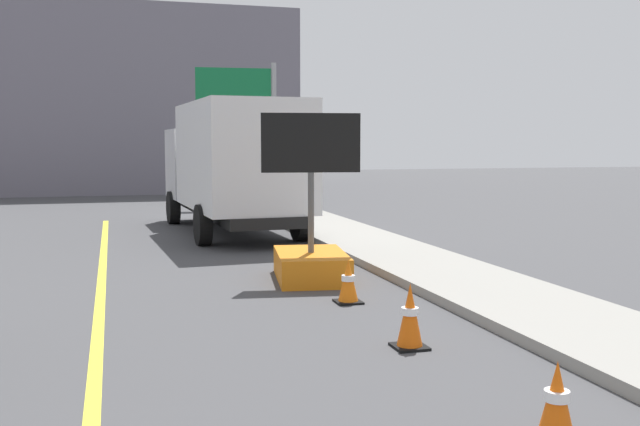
# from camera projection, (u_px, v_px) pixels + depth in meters

# --- Properties ---
(arrow_board_trailer) EXTENTS (1.59, 1.94, 2.70)m
(arrow_board_trailer) POSITION_uv_depth(u_px,v_px,m) (311.00, 250.00, 11.79)
(arrow_board_trailer) COLOR orange
(arrow_board_trailer) RESTS_ON ground
(box_truck) EXTENTS (2.82, 7.16, 3.16)m
(box_truck) POSITION_uv_depth(u_px,v_px,m) (233.00, 163.00, 17.80)
(box_truck) COLOR black
(box_truck) RESTS_ON ground
(highway_guide_sign) EXTENTS (2.78, 0.36, 5.00)m
(highway_guide_sign) POSITION_uv_depth(u_px,v_px,m) (252.00, 108.00, 25.18)
(highway_guide_sign) COLOR gray
(highway_guide_sign) RESTS_ON ground
(far_building_block) EXTENTS (17.32, 9.86, 8.18)m
(far_building_block) POSITION_uv_depth(u_px,v_px,m) (100.00, 104.00, 34.84)
(far_building_block) COLOR slate
(far_building_block) RESTS_ON ground
(traffic_cone_mid_lane) EXTENTS (0.36, 0.36, 0.62)m
(traffic_cone_mid_lane) POSITION_uv_depth(u_px,v_px,m) (557.00, 402.00, 5.39)
(traffic_cone_mid_lane) COLOR black
(traffic_cone_mid_lane) RESTS_ON ground
(traffic_cone_far_lane) EXTENTS (0.36, 0.36, 0.72)m
(traffic_cone_far_lane) POSITION_uv_depth(u_px,v_px,m) (410.00, 316.00, 7.85)
(traffic_cone_far_lane) COLOR black
(traffic_cone_far_lane) RESTS_ON ground
(traffic_cone_curbside) EXTENTS (0.36, 0.36, 0.61)m
(traffic_cone_curbside) POSITION_uv_depth(u_px,v_px,m) (348.00, 282.00, 10.09)
(traffic_cone_curbside) COLOR black
(traffic_cone_curbside) RESTS_ON ground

